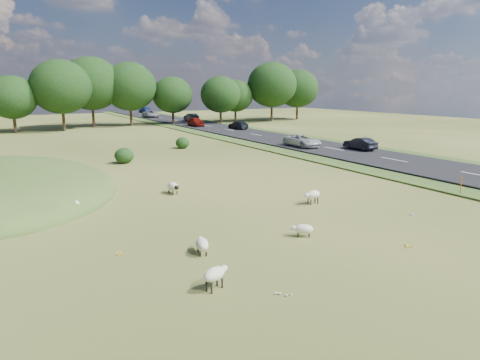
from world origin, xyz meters
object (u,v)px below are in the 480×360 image
(sheep_2, at_px, (313,195))
(car_4, at_px, (151,114))
(sheep_0, at_px, (173,186))
(car_2, at_px, (302,140))
(marker_post, at_px, (461,186))
(car_1, at_px, (238,125))
(sheep_1, at_px, (215,274))
(sheep_3, at_px, (74,204))
(car_3, at_px, (191,117))
(car_5, at_px, (196,122))
(sheep_4, at_px, (202,244))
(sheep_5, at_px, (303,229))
(car_0, at_px, (145,110))
(car_6, at_px, (360,144))

(sheep_2, distance_m, car_4, 74.31)
(sheep_0, bearing_deg, car_2, 118.69)
(marker_post, xyz_separation_m, car_1, (7.82, 43.00, 0.28))
(marker_post, relative_size, sheep_1, 1.07)
(sheep_2, relative_size, sheep_3, 1.04)
(car_3, relative_size, car_5, 1.02)
(car_5, bearing_deg, car_1, -64.42)
(car_1, height_order, car_5, car_5)
(sheep_1, height_order, sheep_3, sheep_1)
(sheep_1, distance_m, sheep_4, 3.19)
(sheep_4, height_order, sheep_5, sheep_4)
(sheep_1, bearing_deg, marker_post, -9.86)
(car_2, bearing_deg, car_3, 84.66)
(sheep_0, distance_m, sheep_3, 6.30)
(car_0, height_order, car_2, car_0)
(sheep_0, bearing_deg, sheep_1, -18.39)
(sheep_2, bearing_deg, car_3, -110.76)
(sheep_5, distance_m, car_2, 28.64)
(sheep_0, distance_m, car_4, 69.69)
(car_1, bearing_deg, car_4, -83.40)
(sheep_0, bearing_deg, marker_post, 56.02)
(sheep_2, height_order, car_4, car_4)
(sheep_5, height_order, car_0, car_0)
(car_4, bearing_deg, sheep_3, -110.54)
(sheep_1, height_order, sheep_5, sheep_1)
(car_0, bearing_deg, sheep_5, 77.41)
(car_0, bearing_deg, sheep_0, 74.44)
(car_0, distance_m, car_4, 17.33)
(car_2, xyz_separation_m, car_4, (0.00, 54.38, 0.08))
(sheep_3, xyz_separation_m, car_6, (29.44, 9.22, 0.35))
(sheep_0, height_order, car_3, car_3)
(sheep_2, bearing_deg, sheep_3, -25.43)
(car_1, bearing_deg, car_6, 90.00)
(sheep_2, xyz_separation_m, car_5, (13.39, 48.17, 0.43))
(sheep_2, xyz_separation_m, sheep_3, (-12.25, 4.66, -0.03))
(sheep_4, relative_size, car_6, 0.31)
(marker_post, height_order, car_3, car_3)
(marker_post, xyz_separation_m, car_4, (4.02, 75.86, 0.40))
(car_2, bearing_deg, sheep_5, -126.99)
(sheep_3, distance_m, car_3, 62.11)
(car_1, xyz_separation_m, car_2, (-3.80, -21.52, 0.04))
(car_4, bearing_deg, sheep_2, -100.38)
(car_1, distance_m, car_3, 19.12)
(car_2, relative_size, car_5, 1.11)
(sheep_1, distance_m, sheep_3, 11.87)
(sheep_1, distance_m, car_4, 83.19)
(marker_post, bearing_deg, sheep_1, -167.69)
(car_0, bearing_deg, car_5, 84.81)
(sheep_5, bearing_deg, car_4, -68.25)
(car_3, bearing_deg, sheep_0, 66.30)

